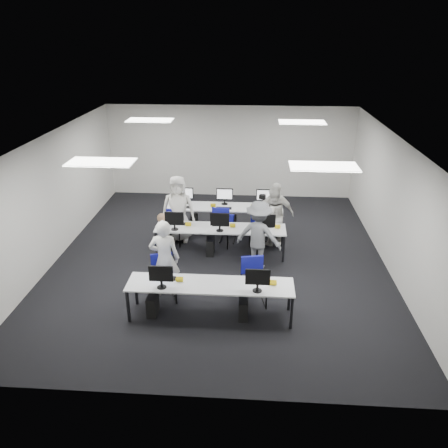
# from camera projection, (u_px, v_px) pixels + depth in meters

# --- Properties ---
(room) EXTENTS (9.00, 9.02, 3.00)m
(room) POSITION_uv_depth(u_px,v_px,m) (220.00, 201.00, 10.22)
(room) COLOR black
(room) RESTS_ON ground
(ceiling_panels) EXTENTS (5.20, 4.60, 0.02)m
(ceiling_panels) POSITION_uv_depth(u_px,v_px,m) (219.00, 139.00, 9.61)
(ceiling_panels) COLOR white
(ceiling_panels) RESTS_ON room
(desk_front) EXTENTS (3.20, 0.70, 0.73)m
(desk_front) POSITION_uv_depth(u_px,v_px,m) (210.00, 286.00, 8.37)
(desk_front) COLOR silver
(desk_front) RESTS_ON ground
(desk_mid) EXTENTS (3.20, 0.70, 0.73)m
(desk_mid) POSITION_uv_depth(u_px,v_px,m) (220.00, 229.00, 10.74)
(desk_mid) COLOR silver
(desk_mid) RESTS_ON ground
(desk_back) EXTENTS (3.20, 0.70, 0.73)m
(desk_back) POSITION_uv_depth(u_px,v_px,m) (224.00, 208.00, 12.01)
(desk_back) COLOR silver
(desk_back) RESTS_ON ground
(equipment_front) EXTENTS (2.51, 0.41, 1.19)m
(equipment_front) POSITION_uv_depth(u_px,v_px,m) (201.00, 300.00, 8.50)
(equipment_front) COLOR #0B2C9A
(equipment_front) RESTS_ON desk_front
(equipment_mid) EXTENTS (2.91, 0.41, 1.19)m
(equipment_mid) POSITION_uv_depth(u_px,v_px,m) (213.00, 241.00, 10.86)
(equipment_mid) COLOR white
(equipment_mid) RESTS_ON desk_mid
(equipment_back) EXTENTS (2.91, 0.41, 1.19)m
(equipment_back) POSITION_uv_depth(u_px,v_px,m) (231.00, 219.00, 12.15)
(equipment_back) COLOR white
(equipment_back) RESTS_ON desk_back
(chair_0) EXTENTS (0.60, 0.63, 0.96)m
(chair_0) POSITION_uv_depth(u_px,v_px,m) (164.00, 286.00, 9.08)
(chair_0) COLOR navy
(chair_0) RESTS_ON ground
(chair_1) EXTENTS (0.57, 0.61, 0.98)m
(chair_1) POSITION_uv_depth(u_px,v_px,m) (253.00, 290.00, 8.93)
(chair_1) COLOR navy
(chair_1) RESTS_ON ground
(chair_2) EXTENTS (0.45, 0.49, 0.89)m
(chair_2) POSITION_uv_depth(u_px,v_px,m) (174.00, 233.00, 11.46)
(chair_2) COLOR navy
(chair_2) RESTS_ON ground
(chair_3) EXTENTS (0.48, 0.52, 0.96)m
(chair_3) POSITION_uv_depth(u_px,v_px,m) (220.00, 234.00, 11.37)
(chair_3) COLOR navy
(chair_3) RESTS_ON ground
(chair_4) EXTENTS (0.43, 0.47, 0.83)m
(chair_4) POSITION_uv_depth(u_px,v_px,m) (257.00, 235.00, 11.43)
(chair_4) COLOR navy
(chair_4) RESTS_ON ground
(chair_5) EXTENTS (0.51, 0.54, 0.86)m
(chair_5) POSITION_uv_depth(u_px,v_px,m) (179.00, 230.00, 11.69)
(chair_5) COLOR navy
(chair_5) RESTS_ON ground
(chair_6) EXTENTS (0.44, 0.48, 0.83)m
(chair_6) POSITION_uv_depth(u_px,v_px,m) (228.00, 232.00, 11.62)
(chair_6) COLOR navy
(chair_6) RESTS_ON ground
(chair_7) EXTENTS (0.52, 0.56, 0.97)m
(chair_7) POSITION_uv_depth(u_px,v_px,m) (262.00, 230.00, 11.62)
(chair_7) COLOR navy
(chair_7) RESTS_ON ground
(handbag) EXTENTS (0.38, 0.30, 0.27)m
(handbag) POSITION_uv_depth(u_px,v_px,m) (163.00, 218.00, 10.90)
(handbag) COLOR #896347
(handbag) RESTS_ON desk_mid
(student_0) EXTENTS (0.64, 0.43, 1.71)m
(student_0) POSITION_uv_depth(u_px,v_px,m) (165.00, 258.00, 9.01)
(student_0) COLOR beige
(student_0) RESTS_ON ground
(student_1) EXTENTS (0.93, 0.84, 1.55)m
(student_1) POSITION_uv_depth(u_px,v_px,m) (272.00, 217.00, 11.24)
(student_1) COLOR beige
(student_1) RESTS_ON ground
(student_2) EXTENTS (0.91, 0.63, 1.78)m
(student_2) POSITION_uv_depth(u_px,v_px,m) (178.00, 209.00, 11.40)
(student_2) COLOR beige
(student_2) RESTS_ON ground
(student_3) EXTENTS (0.99, 0.42, 1.68)m
(student_3) POSITION_uv_depth(u_px,v_px,m) (274.00, 214.00, 11.24)
(student_3) COLOR beige
(student_3) RESTS_ON ground
(photographer) EXTENTS (1.22, 0.92, 1.67)m
(photographer) POSITION_uv_depth(u_px,v_px,m) (259.00, 235.00, 10.07)
(photographer) COLOR slate
(photographer) RESTS_ON ground
(dslr_camera) EXTENTS (0.19, 0.21, 0.10)m
(dslr_camera) POSITION_uv_depth(u_px,v_px,m) (262.00, 197.00, 9.86)
(dslr_camera) COLOR black
(dslr_camera) RESTS_ON photographer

